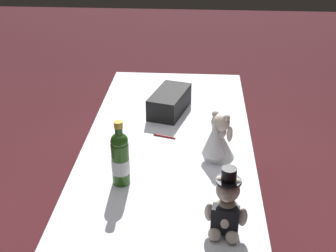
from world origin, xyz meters
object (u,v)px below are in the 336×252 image
at_px(teddy_bear_groom, 226,209).
at_px(gift_case_black, 170,102).
at_px(champagne_bottle, 120,158).
at_px(signing_pen, 164,136).
at_px(teddy_bear_bride, 218,139).

relative_size(teddy_bear_groom, gift_case_black, 0.79).
bearing_deg(gift_case_black, champagne_bottle, 167.19).
bearing_deg(signing_pen, champagne_bottle, 159.90).
relative_size(teddy_bear_groom, signing_pen, 2.28).
distance_m(teddy_bear_bride, champagne_bottle, 0.49).
distance_m(teddy_bear_groom, signing_pen, 0.79).
relative_size(champagne_bottle, gift_case_black, 0.85).
xyz_separation_m(champagne_bottle, gift_case_black, (0.74, -0.17, -0.07)).
height_order(teddy_bear_groom, signing_pen, teddy_bear_groom).
relative_size(champagne_bottle, signing_pen, 2.47).
bearing_deg(teddy_bear_bride, signing_pen, 55.44).
relative_size(teddy_bear_groom, champagne_bottle, 0.92).
distance_m(champagne_bottle, signing_pen, 0.47).
height_order(teddy_bear_groom, champagne_bottle, champagne_bottle).
bearing_deg(signing_pen, teddy_bear_bride, -124.56).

